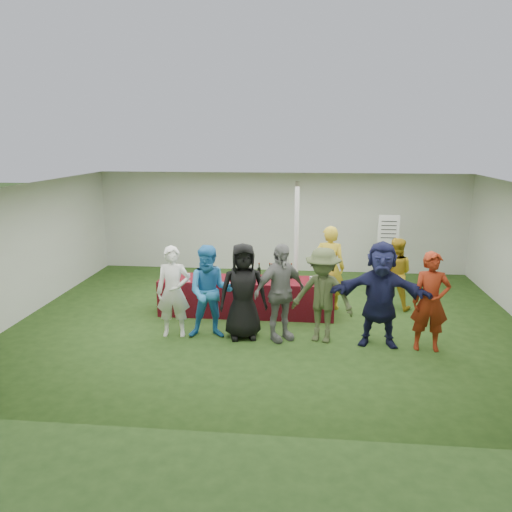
# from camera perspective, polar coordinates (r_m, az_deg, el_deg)

# --- Properties ---
(ground) EXTENTS (60.00, 60.00, 0.00)m
(ground) POSITION_cam_1_polar(r_m,az_deg,el_deg) (10.17, 1.48, -7.37)
(ground) COLOR #284719
(ground) RESTS_ON ground
(tent) EXTENTS (10.00, 10.00, 10.00)m
(tent) POSITION_cam_1_polar(r_m,az_deg,el_deg) (10.93, 4.63, 1.42)
(tent) COLOR white
(tent) RESTS_ON ground
(serving_table) EXTENTS (3.60, 0.80, 0.75)m
(serving_table) POSITION_cam_1_polar(r_m,az_deg,el_deg) (10.43, -1.10, -4.66)
(serving_table) COLOR #560709
(serving_table) RESTS_ON ground
(wine_bottles) EXTENTS (0.74, 0.15, 0.32)m
(wine_bottles) POSITION_cam_1_polar(r_m,az_deg,el_deg) (10.37, 2.26, -1.92)
(wine_bottles) COLOR black
(wine_bottles) RESTS_ON serving_table
(wine_glasses) EXTENTS (2.77, 0.12, 0.16)m
(wine_glasses) POSITION_cam_1_polar(r_m,az_deg,el_deg) (10.11, -3.89, -2.38)
(wine_glasses) COLOR silver
(wine_glasses) RESTS_ON serving_table
(water_bottle) EXTENTS (0.07, 0.07, 0.23)m
(water_bottle) POSITION_cam_1_polar(r_m,az_deg,el_deg) (10.37, -0.78, -2.01)
(water_bottle) COLOR silver
(water_bottle) RESTS_ON serving_table
(bar_towel) EXTENTS (0.25, 0.18, 0.03)m
(bar_towel) POSITION_cam_1_polar(r_m,az_deg,el_deg) (10.30, 7.85, -2.75)
(bar_towel) COLOR white
(bar_towel) RESTS_ON serving_table
(dump_bucket) EXTENTS (0.24, 0.24, 0.18)m
(dump_bucket) POSITION_cam_1_polar(r_m,az_deg,el_deg) (10.02, 7.63, -2.75)
(dump_bucket) COLOR slate
(dump_bucket) RESTS_ON serving_table
(wine_list_sign) EXTENTS (0.50, 0.03, 1.80)m
(wine_list_sign) POSITION_cam_1_polar(r_m,az_deg,el_deg) (12.47, 14.89, 2.33)
(wine_list_sign) COLOR slate
(wine_list_sign) RESTS_ON ground
(staff_pourer) EXTENTS (0.72, 0.53, 1.81)m
(staff_pourer) POSITION_cam_1_polar(r_m,az_deg,el_deg) (10.74, 8.36, -1.32)
(staff_pourer) COLOR gold
(staff_pourer) RESTS_ON ground
(staff_back) EXTENTS (0.87, 0.74, 1.55)m
(staff_back) POSITION_cam_1_polar(r_m,az_deg,el_deg) (11.06, 15.56, -1.94)
(staff_back) COLOR gold
(staff_back) RESTS_ON ground
(customer_0) EXTENTS (0.66, 0.47, 1.70)m
(customer_0) POSITION_cam_1_polar(r_m,az_deg,el_deg) (9.29, -9.43, -4.05)
(customer_0) COLOR white
(customer_0) RESTS_ON ground
(customer_1) EXTENTS (0.92, 0.76, 1.73)m
(customer_1) POSITION_cam_1_polar(r_m,az_deg,el_deg) (9.13, -5.25, -4.12)
(customer_1) COLOR #2C83CC
(customer_1) RESTS_ON ground
(customer_2) EXTENTS (0.97, 0.73, 1.77)m
(customer_2) POSITION_cam_1_polar(r_m,az_deg,el_deg) (9.07, -1.48, -4.05)
(customer_2) COLOR black
(customer_2) RESTS_ON ground
(customer_3) EXTENTS (1.11, 0.97, 1.79)m
(customer_3) POSITION_cam_1_polar(r_m,az_deg,el_deg) (8.98, 2.76, -4.17)
(customer_3) COLOR gray
(customer_3) RESTS_ON ground
(customer_4) EXTENTS (1.25, 0.92, 1.73)m
(customer_4) POSITION_cam_1_polar(r_m,az_deg,el_deg) (9.00, 7.60, -4.46)
(customer_4) COLOR #45502D
(customer_4) RESTS_ON ground
(customer_5) EXTENTS (1.78, 0.70, 1.87)m
(customer_5) POSITION_cam_1_polar(r_m,az_deg,el_deg) (9.00, 14.01, -4.26)
(customer_5) COLOR #191B41
(customer_5) RESTS_ON ground
(customer_6) EXTENTS (0.66, 0.45, 1.74)m
(customer_6) POSITION_cam_1_polar(r_m,az_deg,el_deg) (9.06, 19.32, -4.96)
(customer_6) COLOR maroon
(customer_6) RESTS_ON ground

